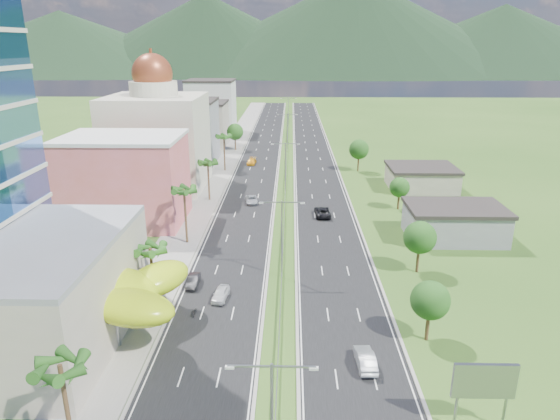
{
  "coord_description": "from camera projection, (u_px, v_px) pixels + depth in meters",
  "views": [
    {
      "loc": [
        1.15,
        -52.26,
        30.63
      ],
      "look_at": [
        -0.42,
        18.11,
        7.0
      ],
      "focal_mm": 32.0,
      "sensor_mm": 36.0,
      "label": 1
    }
  ],
  "objects": [
    {
      "name": "leafy_tree_rc",
      "position": [
        400.0,
        187.0,
        95.35
      ],
      "size": [
        3.85,
        3.85,
        6.33
      ],
      "color": "#47301C",
      "rests_on": "ground"
    },
    {
      "name": "lime_canopy",
      "position": [
        96.0,
        291.0,
        54.34
      ],
      "size": [
        18.0,
        15.0,
        7.4
      ],
      "color": "#B0CE14",
      "rests_on": "ground"
    },
    {
      "name": "streetlight_median_d",
      "position": [
        287.0,
        128.0,
        147.19
      ],
      "size": [
        6.04,
        0.25,
        11.0
      ],
      "color": "gray",
      "rests_on": "ground"
    },
    {
      "name": "palm_tree_b",
      "position": [
        150.0,
        252.0,
        59.28
      ],
      "size": [
        3.6,
        3.6,
        8.1
      ],
      "color": "#47301C",
      "rests_on": "ground"
    },
    {
      "name": "ground",
      "position": [
        280.0,
        314.0,
        59.3
      ],
      "size": [
        500.0,
        500.0,
        0.0
      ],
      "primitive_type": "plane",
      "color": "#2D5119",
      "rests_on": "ground"
    },
    {
      "name": "billboard",
      "position": [
        484.0,
        383.0,
        40.47
      ],
      "size": [
        5.2,
        0.35,
        6.2
      ],
      "color": "gray",
      "rests_on": "ground"
    },
    {
      "name": "leafy_tree_rd",
      "position": [
        359.0,
        149.0,
        123.49
      ],
      "size": [
        4.9,
        4.9,
        8.05
      ],
      "color": "#47301C",
      "rests_on": "ground"
    },
    {
      "name": "motorcycle",
      "position": [
        195.0,
        311.0,
        58.88
      ],
      "size": [
        0.54,
        1.79,
        1.14
      ],
      "primitive_type": "imported",
      "rotation": [
        0.0,
        0.0,
        -0.0
      ],
      "color": "black",
      "rests_on": "road_left"
    },
    {
      "name": "domed_building",
      "position": [
        157.0,
        136.0,
        108.41
      ],
      "size": [
        20.0,
        20.0,
        28.7
      ],
      "color": "beige",
      "rests_on": "ground"
    },
    {
      "name": "leafy_tree_ra",
      "position": [
        430.0,
        300.0,
        52.7
      ],
      "size": [
        4.2,
        4.2,
        6.9
      ],
      "color": "#47301C",
      "rests_on": "ground"
    },
    {
      "name": "car_dark_far_right",
      "position": [
        322.0,
        212.0,
        92.59
      ],
      "size": [
        2.98,
        5.99,
        1.63
      ],
      "primitive_type": "imported",
      "rotation": [
        0.0,
        0.0,
        3.19
      ],
      "color": "black",
      "rests_on": "road_right"
    },
    {
      "name": "car_white_near_left",
      "position": [
        221.0,
        294.0,
        62.54
      ],
      "size": [
        2.17,
        4.33,
        1.42
      ],
      "primitive_type": "imported",
      "rotation": [
        0.0,
        0.0,
        -0.12
      ],
      "color": "white",
      "rests_on": "road_left"
    },
    {
      "name": "road_right",
      "position": [
        313.0,
        154.0,
        144.43
      ],
      "size": [
        11.0,
        260.0,
        0.04
      ],
      "primitive_type": "cube",
      "color": "black",
      "rests_on": "ground"
    },
    {
      "name": "midrise_white",
      "position": [
        211.0,
        108.0,
        175.48
      ],
      "size": [
        16.0,
        15.0,
        18.0
      ],
      "primitive_type": "cube",
      "color": "silver",
      "rests_on": "ground"
    },
    {
      "name": "leafy_tree_rb",
      "position": [
        420.0,
        238.0,
        68.62
      ],
      "size": [
        4.55,
        4.55,
        7.47
      ],
      "color": "#47301C",
      "rests_on": "ground"
    },
    {
      "name": "palm_tree_d",
      "position": [
        208.0,
        164.0,
        99.88
      ],
      "size": [
        3.6,
        3.6,
        8.6
      ],
      "color": "#47301C",
      "rests_on": "ground"
    },
    {
      "name": "streetlight_median_c",
      "position": [
        285.0,
        163.0,
        104.54
      ],
      "size": [
        6.04,
        0.25,
        11.0
      ],
      "color": "gray",
      "rests_on": "ground"
    },
    {
      "name": "sidewalk_left",
      "position": [
        229.0,
        154.0,
        144.94
      ],
      "size": [
        7.0,
        260.0,
        0.12
      ],
      "primitive_type": "cube",
      "color": "gray",
      "rests_on": "ground"
    },
    {
      "name": "streetlight_median_a",
      "position": [
        272.0,
        418.0,
        33.46
      ],
      "size": [
        6.04,
        0.25,
        11.0
      ],
      "color": "gray",
      "rests_on": "ground"
    },
    {
      "name": "pink_shophouse",
      "position": [
        126.0,
        181.0,
        87.83
      ],
      "size": [
        20.0,
        15.0,
        15.0
      ],
      "primitive_type": "cube",
      "color": "#D56057",
      "rests_on": "ground"
    },
    {
      "name": "shed_far",
      "position": [
        421.0,
        178.0,
        110.09
      ],
      "size": [
        14.0,
        12.0,
        4.4
      ],
      "primitive_type": "cube",
      "color": "#9F9583",
      "rests_on": "ground"
    },
    {
      "name": "streetlight_median_b",
      "position": [
        282.0,
        231.0,
        66.63
      ],
      "size": [
        6.04,
        0.25,
        11.0
      ],
      "color": "gray",
      "rests_on": "ground"
    },
    {
      "name": "car_silver_right",
      "position": [
        365.0,
        359.0,
        49.5
      ],
      "size": [
        1.9,
        4.88,
        1.58
      ],
      "primitive_type": "imported",
      "rotation": [
        0.0,
        0.0,
        3.19
      ],
      "color": "#B5B8BD",
      "rests_on": "road_right"
    },
    {
      "name": "streetlight_median_e",
      "position": [
        288.0,
        109.0,
        189.84
      ],
      "size": [
        6.04,
        0.25,
        11.0
      ],
      "color": "gray",
      "rests_on": "ground"
    },
    {
      "name": "palm_tree_e",
      "position": [
        224.0,
        138.0,
        123.33
      ],
      "size": [
        3.6,
        3.6,
        9.4
      ],
      "color": "#47301C",
      "rests_on": "ground"
    },
    {
      "name": "palm_tree_c",
      "position": [
        184.0,
        192.0,
        77.77
      ],
      "size": [
        3.6,
        3.6,
        9.6
      ],
      "color": "#47301C",
      "rests_on": "ground"
    },
    {
      "name": "car_silver_mid_left",
      "position": [
        252.0,
        200.0,
        100.21
      ],
      "size": [
        2.94,
        5.14,
        1.35
      ],
      "primitive_type": "imported",
      "rotation": [
        0.0,
        0.0,
        0.15
      ],
      "color": "#A7A9AE",
      "rests_on": "road_left"
    },
    {
      "name": "palm_tree_a",
      "position": [
        61.0,
        371.0,
        36.22
      ],
      "size": [
        3.6,
        3.6,
        9.1
      ],
      "color": "#47301C",
      "rests_on": "ground"
    },
    {
      "name": "road_left",
      "position": [
        261.0,
        154.0,
        144.75
      ],
      "size": [
        11.0,
        260.0,
        0.04
      ],
      "primitive_type": "cube",
      "color": "black",
      "rests_on": "ground"
    },
    {
      "name": "midrise_beige",
      "position": [
        200.0,
        125.0,
        154.48
      ],
      "size": [
        16.0,
        15.0,
        13.0
      ],
      "primitive_type": "cube",
      "color": "#9F9583",
      "rests_on": "ground"
    },
    {
      "name": "median_guardrail",
      "position": [
        286.0,
        167.0,
        127.33
      ],
      "size": [
        0.1,
        216.06,
        0.76
      ],
      "color": "gray",
      "rests_on": "ground"
    },
    {
      "name": "leafy_tree_lfar",
      "position": [
        235.0,
        132.0,
        147.89
      ],
      "size": [
        4.9,
        4.9,
        8.05
      ],
      "color": "#47301C",
      "rests_on": "ground"
    },
    {
      "name": "car_dark_left",
      "position": [
        193.0,
        281.0,
        65.99
      ],
      "size": [
        1.54,
        4.2,
        1.38
      ],
      "primitive_type": "imported",
      "rotation": [
        0.0,
        0.0,
        0.02
      ],
      "color": "black",
      "rests_on": "road_left"
    },
    {
      "name": "car_yellow_far_left",
      "position": [
        252.0,
        161.0,
        132.25
      ],
      "size": [
        2.47,
        5.24,
        1.48
      ],
      "primitive_type": "imported",
      "rotation": [
        0.0,
        0.0,
        -0.08
      ],
      "color": "#F2AA1C",
      "rests_on": "road_left"
    },
    {
      "name": "shed_near",
      "position": [
        454.0,
        224.0,
        81.61
      ],
      "size": [
        15.0,
        10.0,
        5.0
      ],
      "primitive_type": "cube",
      "color": "gray",
      "rests_on": "ground"
    },
    {
      "name": "mountain_ridge",
      "position": [
        352.0,
        76.0,
        484.53
      ],
      "size": [
        860.0,
        140.0,
        90.0
      ],
      "primitive_type": null,
      "color": "black",
      "rests_on": "ground"
    },
    {
      "name": "midrise_grey",
      "position": [
        186.0,
        132.0,
        133.15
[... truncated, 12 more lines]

